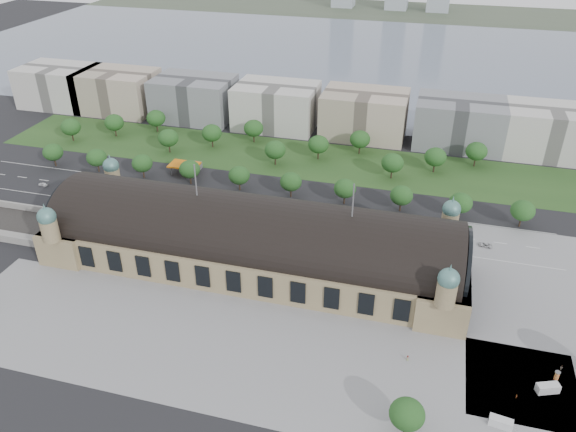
% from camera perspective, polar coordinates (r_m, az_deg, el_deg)
% --- Properties ---
extents(ground, '(900.00, 900.00, 0.00)m').
position_cam_1_polar(ground, '(206.46, -3.54, -4.83)').
color(ground, black).
rests_on(ground, ground).
extents(station, '(150.00, 48.40, 44.30)m').
position_cam_1_polar(station, '(200.69, -3.63, -2.44)').
color(station, '#97835E').
rests_on(station, ground).
extents(plaza_south, '(190.00, 48.00, 0.12)m').
position_cam_1_polar(plaza_south, '(171.95, -5.01, -13.56)').
color(plaza_south, gray).
rests_on(plaza_south, ground).
extents(plaza_east, '(56.00, 100.00, 0.12)m').
position_cam_1_polar(plaza_east, '(203.99, 25.47, -8.79)').
color(plaza_east, gray).
rests_on(plaza_east, ground).
extents(road_slab, '(260.00, 26.00, 0.10)m').
position_cam_1_polar(road_slab, '(242.46, -5.20, 0.93)').
color(road_slab, black).
rests_on(road_slab, ground).
extents(grass_belt, '(300.00, 45.00, 0.10)m').
position_cam_1_polar(grass_belt, '(287.60, -0.54, 6.04)').
color(grass_belt, '#26491D').
rests_on(grass_belt, ground).
extents(petrol_station, '(14.00, 13.00, 5.05)m').
position_cam_1_polar(petrol_station, '(275.51, -9.97, 5.08)').
color(petrol_station, orange).
rests_on(petrol_station, ground).
extents(lake, '(700.00, 320.00, 0.08)m').
position_cam_1_polar(lake, '(475.42, 8.25, 15.72)').
color(lake, slate).
rests_on(lake, ground).
extents(far_shore, '(700.00, 120.00, 0.14)m').
position_cam_1_polar(far_shore, '(669.86, 10.82, 19.80)').
color(far_shore, '#44513D').
rests_on(far_shore, ground).
extents(office_0, '(45.00, 32.00, 24.00)m').
position_cam_1_polar(office_0, '(384.57, -22.15, 12.15)').
color(office_0, '#BCB9B3').
rests_on(office_0, ground).
extents(office_1, '(45.00, 32.00, 24.00)m').
position_cam_1_polar(office_1, '(362.46, -16.91, 12.03)').
color(office_1, '#B9A591').
rests_on(office_1, ground).
extents(office_2, '(45.00, 32.00, 24.00)m').
position_cam_1_polar(office_2, '(339.47, -9.51, 11.71)').
color(office_2, gray).
rests_on(office_2, ground).
extents(office_3, '(45.00, 32.00, 24.00)m').
position_cam_1_polar(office_3, '(322.64, -1.20, 11.12)').
color(office_3, '#BCB9B3').
rests_on(office_3, ground).
extents(office_4, '(45.00, 32.00, 24.00)m').
position_cam_1_polar(office_4, '(312.98, 7.76, 10.22)').
color(office_4, '#B9A591').
rests_on(office_4, ground).
extents(office_5, '(45.00, 32.00, 24.00)m').
position_cam_1_polar(office_5, '(311.15, 17.00, 9.03)').
color(office_5, gray).
rests_on(office_5, ground).
extents(office_6, '(45.00, 32.00, 24.00)m').
position_cam_1_polar(office_6, '(316.33, 25.16, 7.78)').
color(office_6, '#BCB9B3').
rests_on(office_6, ground).
extents(tree_row_0, '(9.60, 9.60, 11.52)m').
position_cam_1_polar(tree_row_0, '(297.46, -22.78, 5.99)').
color(tree_row_0, '#2D2116').
rests_on(tree_row_0, ground).
extents(tree_row_1, '(9.60, 9.60, 11.52)m').
position_cam_1_polar(tree_row_1, '(283.88, -18.87, 5.63)').
color(tree_row_1, '#2D2116').
rests_on(tree_row_1, ground).
extents(tree_row_2, '(9.60, 9.60, 11.52)m').
position_cam_1_polar(tree_row_2, '(271.75, -14.60, 5.20)').
color(tree_row_2, '#2D2116').
rests_on(tree_row_2, ground).
extents(tree_row_3, '(9.60, 9.60, 11.52)m').
position_cam_1_polar(tree_row_3, '(261.27, -9.97, 4.70)').
color(tree_row_3, '#2D2116').
rests_on(tree_row_3, ground).
extents(tree_row_4, '(9.60, 9.60, 11.52)m').
position_cam_1_polar(tree_row_4, '(252.64, -4.99, 4.13)').
color(tree_row_4, '#2D2116').
rests_on(tree_row_4, ground).
extents(tree_row_5, '(9.60, 9.60, 11.52)m').
position_cam_1_polar(tree_row_5, '(246.05, 0.29, 3.50)').
color(tree_row_5, '#2D2116').
rests_on(tree_row_5, ground).
extents(tree_row_6, '(9.60, 9.60, 11.52)m').
position_cam_1_polar(tree_row_6, '(241.68, 5.80, 2.80)').
color(tree_row_6, '#2D2116').
rests_on(tree_row_6, ground).
extents(tree_row_7, '(9.60, 9.60, 11.52)m').
position_cam_1_polar(tree_row_7, '(239.64, 11.45, 2.05)').
color(tree_row_7, '#2D2116').
rests_on(tree_row_7, ground).
extents(tree_row_8, '(9.60, 9.60, 11.52)m').
position_cam_1_polar(tree_row_8, '(240.00, 17.14, 1.28)').
color(tree_row_8, '#2D2116').
rests_on(tree_row_8, ground).
extents(tree_row_9, '(9.60, 9.60, 11.52)m').
position_cam_1_polar(tree_row_9, '(242.75, 22.75, 0.51)').
color(tree_row_9, '#2D2116').
rests_on(tree_row_9, ground).
extents(tree_belt_0, '(10.40, 10.40, 12.48)m').
position_cam_1_polar(tree_belt_0, '(324.92, -21.21, 8.43)').
color(tree_belt_0, '#2D2116').
rests_on(tree_belt_0, ground).
extents(tree_belt_1, '(10.40, 10.40, 12.48)m').
position_cam_1_polar(tree_belt_1, '(323.72, -17.25, 9.06)').
color(tree_belt_1, '#2D2116').
rests_on(tree_belt_1, ground).
extents(tree_belt_2, '(10.40, 10.40, 12.48)m').
position_cam_1_polar(tree_belt_2, '(324.08, -13.27, 9.65)').
color(tree_belt_2, '#2D2116').
rests_on(tree_belt_2, ground).
extents(tree_belt_3, '(10.40, 10.40, 12.48)m').
position_cam_1_polar(tree_belt_3, '(295.92, -12.07, 7.77)').
color(tree_belt_3, '#2D2116').
rests_on(tree_belt_3, ground).
extents(tree_belt_4, '(10.40, 10.40, 12.48)m').
position_cam_1_polar(tree_belt_4, '(298.26, -7.75, 8.36)').
color(tree_belt_4, '#2D2116').
rests_on(tree_belt_4, ground).
extents(tree_belt_5, '(10.40, 10.40, 12.48)m').
position_cam_1_polar(tree_belt_5, '(302.25, -3.52, 8.89)').
color(tree_belt_5, '#2D2116').
rests_on(tree_belt_5, ground).
extents(tree_belt_6, '(10.40, 10.40, 12.48)m').
position_cam_1_polar(tree_belt_6, '(275.80, -1.32, 6.75)').
color(tree_belt_6, '#2D2116').
rests_on(tree_belt_6, ground).
extents(tree_belt_7, '(10.40, 10.40, 12.48)m').
position_cam_1_polar(tree_belt_7, '(282.17, 3.11, 7.28)').
color(tree_belt_7, '#2D2116').
rests_on(tree_belt_7, ground).
extents(tree_belt_8, '(10.40, 10.40, 12.48)m').
position_cam_1_polar(tree_belt_8, '(290.15, 7.33, 7.74)').
color(tree_belt_8, '#2D2116').
rests_on(tree_belt_8, ground).
extents(tree_belt_9, '(10.40, 10.40, 12.48)m').
position_cam_1_polar(tree_belt_9, '(266.57, 10.57, 5.33)').
color(tree_belt_9, '#2D2116').
rests_on(tree_belt_9, ground).
extents(tree_belt_10, '(10.40, 10.40, 12.48)m').
position_cam_1_polar(tree_belt_10, '(277.09, 14.75, 5.82)').
color(tree_belt_10, '#2D2116').
rests_on(tree_belt_10, ground).
extents(tree_belt_11, '(10.40, 10.40, 12.48)m').
position_cam_1_polar(tree_belt_11, '(288.98, 18.61, 6.25)').
color(tree_belt_11, '#2D2116').
rests_on(tree_belt_11, ground).
extents(tree_plaza_s, '(9.00, 9.00, 10.64)m').
position_cam_1_polar(tree_plaza_s, '(149.77, 12.00, -19.09)').
color(tree_plaza_s, '#2D2116').
rests_on(tree_plaza_s, ground).
extents(traffic_car_0, '(4.95, 2.53, 1.61)m').
position_cam_1_polar(traffic_car_0, '(281.86, -23.64, 2.96)').
color(traffic_car_0, silver).
rests_on(traffic_car_0, ground).
extents(traffic_car_2, '(5.07, 2.56, 1.38)m').
position_cam_1_polar(traffic_car_2, '(265.41, -16.80, 2.60)').
color(traffic_car_2, black).
rests_on(traffic_car_2, ground).
extents(traffic_car_3, '(5.06, 2.13, 1.46)m').
position_cam_1_polar(traffic_car_3, '(251.63, -9.13, 2.01)').
color(traffic_car_3, maroon).
rests_on(traffic_car_3, ground).
extents(traffic_car_4, '(3.77, 1.56, 1.28)m').
position_cam_1_polar(traffic_car_4, '(231.33, -3.42, -0.38)').
color(traffic_car_4, '#1C284E').
rests_on(traffic_car_4, ground).
extents(traffic_car_5, '(4.61, 2.02, 1.47)m').
position_cam_1_polar(traffic_car_5, '(233.12, 5.10, -0.17)').
color(traffic_car_5, '#585B60').
rests_on(traffic_car_5, ground).
extents(traffic_car_6, '(5.31, 2.97, 1.40)m').
position_cam_1_polar(traffic_car_6, '(227.80, 19.36, -2.78)').
color(traffic_car_6, silver).
rests_on(traffic_car_6, ground).
extents(parked_car_0, '(4.20, 3.28, 1.33)m').
position_cam_1_polar(parked_car_0, '(245.12, -15.53, 0.37)').
color(parked_car_0, black).
rests_on(parked_car_0, ground).
extents(parked_car_1, '(6.37, 5.74, 1.65)m').
position_cam_1_polar(parked_car_1, '(252.35, -16.88, 1.11)').
color(parked_car_1, maroon).
rests_on(parked_car_1, ground).
extents(parked_car_2, '(6.09, 4.35, 1.64)m').
position_cam_1_polar(parked_car_2, '(247.34, -14.81, 0.81)').
color(parked_car_2, '#1B1946').
rests_on(parked_car_2, ground).
extents(parked_car_3, '(4.48, 4.08, 1.48)m').
position_cam_1_polar(parked_car_3, '(239.90, -12.51, 0.12)').
color(parked_car_3, '#4E5055').
rests_on(parked_car_3, ground).
extents(parked_car_4, '(4.74, 4.04, 1.54)m').
position_cam_1_polar(parked_car_4, '(243.03, -12.84, 0.51)').
color(parked_car_4, white).
rests_on(parked_car_4, ground).
extents(parked_car_5, '(6.09, 4.30, 1.54)m').
position_cam_1_polar(parked_car_5, '(229.33, -7.23, -0.85)').
color(parked_car_5, '#9A9CA2').
rests_on(parked_car_5, ground).
extents(parked_car_6, '(4.91, 4.07, 1.34)m').
position_cam_1_polar(parked_car_6, '(229.75, -5.97, -0.73)').
color(parked_car_6, black).
rests_on(parked_car_6, ground).
extents(bus_west, '(13.27, 4.31, 3.63)m').
position_cam_1_polar(bus_west, '(230.29, -0.98, -0.14)').
color(bus_west, red).
rests_on(bus_west, ground).
extents(bus_mid, '(11.45, 3.70, 3.13)m').
position_cam_1_polar(bus_mid, '(222.70, 3.88, -1.46)').
color(bus_mid, silver).
rests_on(bus_mid, ground).
extents(bus_east, '(12.77, 3.97, 3.50)m').
position_cam_1_polar(bus_east, '(222.24, 4.50, -1.50)').
color(bus_east, silver).
rests_on(bus_east, ground).
extents(van_east, '(6.63, 4.56, 2.67)m').
position_cam_1_polar(van_east, '(174.60, 24.78, -15.62)').
color(van_east, silver).
rests_on(van_east, ground).
extents(van_south, '(6.14, 3.21, 2.54)m').
position_cam_1_polar(van_south, '(161.82, 20.69, -19.01)').
color(van_south, silver).
rests_on(van_south, ground).
extents(advertising_column, '(1.51, 1.51, 2.86)m').
position_cam_1_polar(advertising_column, '(179.15, 25.65, -14.40)').
color(advertising_column, '#CD5733').
rests_on(advertising_column, ground).
extents(pedestrian_0, '(0.99, 0.70, 1.83)m').
position_cam_1_polar(pedestrian_0, '(171.69, 12.06, -13.94)').
color(pedestrian_0, gray).
rests_on(pedestrian_0, ground).
extents(pedestrian_1, '(0.45, 0.62, 1.56)m').
position_cam_1_polar(pedestrian_1, '(170.06, 22.19, -16.62)').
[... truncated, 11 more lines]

